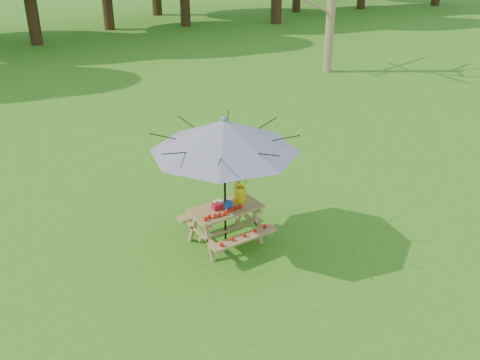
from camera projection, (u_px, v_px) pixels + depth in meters
picnic_table at (225, 225)px, 9.05m from camera, size 1.20×1.32×0.67m
patio_umbrella at (224, 136)px, 8.36m from camera, size 2.72×2.72×2.27m
produce_bins at (222, 205)px, 8.88m from camera, size 0.30×0.35×0.13m
tomatoes_row at (223, 213)px, 8.68m from camera, size 0.77×0.13×0.07m
flower_bucket at (240, 189)px, 9.02m from camera, size 0.29×0.25×0.45m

